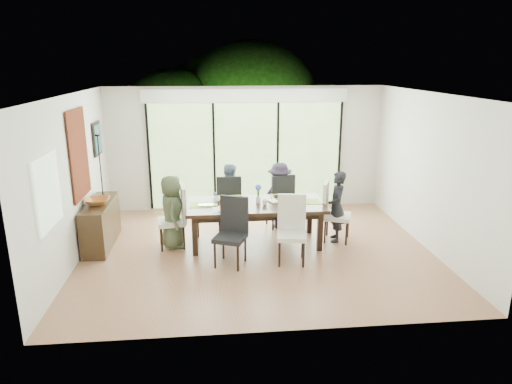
{
  "coord_description": "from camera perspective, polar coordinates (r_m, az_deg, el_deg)",
  "views": [
    {
      "loc": [
        -0.75,
        -7.37,
        3.19
      ],
      "look_at": [
        0.0,
        0.25,
        1.0
      ],
      "focal_mm": 32.0,
      "sensor_mm": 36.0,
      "label": 1
    }
  ],
  "objects": [
    {
      "name": "placemat_right",
      "position": [
        8.26,
        6.54,
        -1.22
      ],
      "size": [
        0.45,
        0.32,
        0.01
      ],
      "primitive_type": "cube",
      "color": "olive",
      "rests_on": "table_top"
    },
    {
      "name": "chair_far_right",
      "position": [
        9.05,
        2.91,
        -0.96
      ],
      "size": [
        0.55,
        0.55,
        1.12
      ],
      "primitive_type": null,
      "rotation": [
        0.0,
        0.0,
        3.34
      ],
      "color": "black",
      "rests_on": "floor"
    },
    {
      "name": "table_leg_br",
      "position": [
        8.82,
        6.71,
        -2.94
      ],
      "size": [
        0.09,
        0.09,
        0.7
      ],
      "primitive_type": "cube",
      "color": "black",
      "rests_on": "floor"
    },
    {
      "name": "wall_right",
      "position": [
        8.48,
        20.89,
        2.36
      ],
      "size": [
        0.02,
        5.0,
        2.7
      ],
      "primitive_type": "cube",
      "color": "silver",
      "rests_on": "floor"
    },
    {
      "name": "foliage_left",
      "position": [
        12.73,
        -10.4,
        7.82
      ],
      "size": [
        3.2,
        3.2,
        3.2
      ],
      "primitive_type": "sphere",
      "color": "#14380F",
      "rests_on": "ground"
    },
    {
      "name": "platter_snacks",
      "position": [
        7.79,
        -3.84,
        -1.96
      ],
      "size": [
        0.2,
        0.2,
        0.01
      ],
      "primitive_type": "cube",
      "color": "#C96717",
      "rests_on": "table_top"
    },
    {
      "name": "art_frame",
      "position": [
        9.45,
        -19.27,
        6.31
      ],
      "size": [
        0.03,
        0.55,
        0.65
      ],
      "primitive_type": "cube",
      "color": "black",
      "rests_on": "wall_left"
    },
    {
      "name": "cup_c",
      "position": [
        8.31,
        5.4,
        -0.75
      ],
      "size": [
        0.15,
        0.15,
        0.1
      ],
      "primitive_type": "imported",
      "rotation": [
        0.0,
        0.0,
        3.41
      ],
      "color": "white",
      "rests_on": "table_top"
    },
    {
      "name": "bowl",
      "position": [
        8.39,
        -19.24,
        -1.1
      ],
      "size": [
        0.43,
        0.43,
        0.1
      ],
      "primitive_type": "imported",
      "color": "#9B5721",
      "rests_on": "sideboard"
    },
    {
      "name": "glass_doors",
      "position": [
        10.07,
        -1.25,
        4.56
      ],
      "size": [
        4.2,
        0.02,
        2.3
      ],
      "primitive_type": "cube",
      "color": "#598C3F",
      "rests_on": "wall_back"
    },
    {
      "name": "chair_near_left",
      "position": [
        7.34,
        -3.27,
        -5.09
      ],
      "size": [
        0.61,
        0.61,
        1.12
      ],
      "primitive_type": null,
      "rotation": [
        0.0,
        0.0,
        -0.38
      ],
      "color": "black",
      "rests_on": "floor"
    },
    {
      "name": "chair_far_left",
      "position": [
        8.96,
        -3.43,
        -1.14
      ],
      "size": [
        0.47,
        0.47,
        1.12
      ],
      "primitive_type": null,
      "rotation": [
        0.0,
        0.0,
        3.15
      ],
      "color": "black",
      "rests_on": "floor"
    },
    {
      "name": "placemat_far_l",
      "position": [
        8.47,
        -3.32,
        -0.7
      ],
      "size": [
        0.45,
        0.32,
        0.01
      ],
      "primitive_type": "cube",
      "color": "#A5C044",
      "rests_on": "table_top"
    },
    {
      "name": "mullion_c",
      "position": [
        10.13,
        2.72,
        4.63
      ],
      "size": [
        0.05,
        0.04,
        2.3
      ],
      "primitive_type": "cube",
      "color": "black",
      "rests_on": "wall_back"
    },
    {
      "name": "vase",
      "position": [
        8.16,
        0.29,
        -0.92
      ],
      "size": [
        0.08,
        0.08,
        0.12
      ],
      "primitive_type": "cylinder",
      "color": "silver",
      "rests_on": "table_top"
    },
    {
      "name": "mullion_b",
      "position": [
        10.03,
        -5.24,
        4.46
      ],
      "size": [
        0.05,
        0.04,
        2.3
      ],
      "primitive_type": "cube",
      "color": "black",
      "rests_on": "wall_back"
    },
    {
      "name": "table_top",
      "position": [
        8.13,
        -0.03,
        -1.65
      ],
      "size": [
        2.43,
        1.12,
        0.06
      ],
      "primitive_type": "cube",
      "color": "black",
      "rests_on": "floor"
    },
    {
      "name": "rail_top",
      "position": [
        11.89,
        -1.87,
        3.14
      ],
      "size": [
        6.0,
        0.08,
        0.06
      ],
      "primitive_type": "cube",
      "color": "#503422",
      "rests_on": "deck"
    },
    {
      "name": "platter_base",
      "position": [
        7.8,
        -3.84,
        -2.09
      ],
      "size": [
        0.26,
        0.26,
        0.02
      ],
      "primitive_type": "cube",
      "color": "white",
      "rests_on": "table_top"
    },
    {
      "name": "person_right_end",
      "position": [
        8.42,
        10.05,
        -1.81
      ],
      "size": [
        0.47,
        0.66,
        1.31
      ],
      "primitive_type": "imported",
      "rotation": [
        0.0,
        0.0,
        -1.72
      ],
      "color": "black",
      "rests_on": "floor"
    },
    {
      "name": "art_canvas",
      "position": [
        9.44,
        -19.15,
        6.32
      ],
      "size": [
        0.01,
        0.45,
        0.55
      ],
      "primitive_type": "cube",
      "color": "#17474C",
      "rests_on": "wall_left"
    },
    {
      "name": "person_far_left",
      "position": [
        8.92,
        -3.43,
        -0.59
      ],
      "size": [
        0.62,
        0.4,
        1.31
      ],
      "primitive_type": "imported",
      "rotation": [
        0.0,
        0.0,
        3.16
      ],
      "color": "slate",
      "rests_on": "floor"
    },
    {
      "name": "hyacinth_blooms",
      "position": [
        8.09,
        0.29,
        0.59
      ],
      "size": [
        0.11,
        0.11,
        0.11
      ],
      "primitive_type": "sphere",
      "color": "#4F62C7",
      "rests_on": "table_top"
    },
    {
      "name": "placemat_far_r",
      "position": [
        8.57,
        3.37,
        -0.51
      ],
      "size": [
        0.45,
        0.32,
        0.01
      ],
      "primitive_type": "cube",
      "color": "#99AC3D",
      "rests_on": "table_top"
    },
    {
      "name": "placemat_left",
      "position": [
        8.09,
        -6.75,
        -1.61
      ],
      "size": [
        0.45,
        0.32,
        0.01
      ],
      "primitive_type": "cube",
      "color": "#93B942",
      "rests_on": "table_top"
    },
    {
      "name": "chair_right_end",
      "position": [
        8.46,
        10.15,
        -2.43
      ],
      "size": [
        0.6,
        0.6,
        1.12
      ],
      "primitive_type": null,
      "rotation": [
        0.0,
        0.0,
        1.21
      ],
      "color": "silver",
      "rests_on": "floor"
    },
    {
      "name": "foliage_right",
      "position": [
        12.86,
        7.76,
        7.2
      ],
      "size": [
        2.8,
        2.8,
        2.8
      ],
      "primitive_type": "sphere",
      "color": "#14380F",
      "rests_on": "ground"
    },
    {
      "name": "tablet_far_r",
      "position": [
        8.51,
        3.09,
        -0.57
      ],
      "size": [
        0.24,
        0.17,
        0.01
      ],
      "primitive_type": "cube",
      "color": "black",
      "rests_on": "table_top"
    },
    {
      "name": "tablet_far_l",
      "position": [
        8.43,
        -2.63,
        -0.72
      ],
      "size": [
        0.26,
        0.18,
        0.01
      ],
      "primitive_type": "cube",
      "color": "black",
      "rests_on": "table_top"
    },
    {
      "name": "candlestick_pan",
      "position": [
        8.59,
        -19.23,
        6.72
      ],
      "size": [
        0.09,
        0.09,
        0.03
      ],
      "primitive_type": "cylinder",
      "color": "black",
      "rests_on": "sideboard"
    },
    {
      "name": "table_leg_fl",
      "position": [
        7.82,
        -7.65,
        -5.47
      ],
      "size": [
        0.09,
        0.09,
        0.7
      ],
      "primitive_type": "cube",
      "color": "black",
      "rests_on": "floor"
    },
    {
      "name": "placemat_paper",
      "position": [
        7.8,
        -3.84,
        -2.19
      ],
      "size": [
        0.45,
        0.32,
        0.01
      ],
      "primitive_type": "cube",
      "color": "white",
      "rests_on": "table_top"
    },
    {
      "name": "person_left_end",
      "position": [
        8.15,
        -10.45,
        -2.44
      ],
      "size": [
        0.44,
        0.64,
        1.31
      ],
      "primitive_type": "imported",
      "rotation": [
        0.0,
        0.0,
        1.66
      ],
      "color": "#444F35",
      "rests_on": "floor"
    },
    {
      "name": "foliage_mid",
      "position": [
        13.29,
        -0.64,
        9.97
      ],
      "size": [
        4.0,
        4.0,
        4.0
      ],
      "primitive_type": "sphere",
      "color": "#14380F",
      "rests_on": "ground"
    },
    {
      "name": "sideboard",
      "position": [
        8.62,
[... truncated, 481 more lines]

